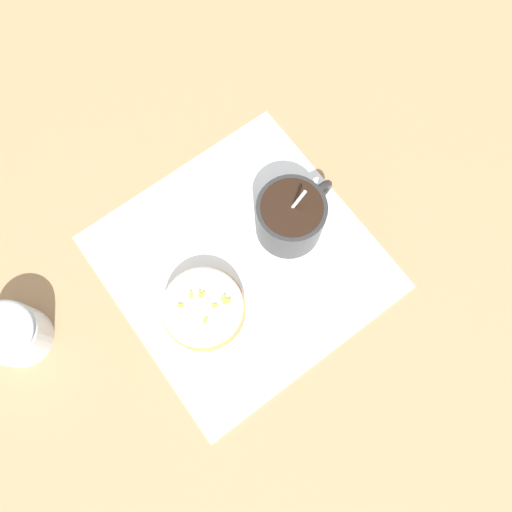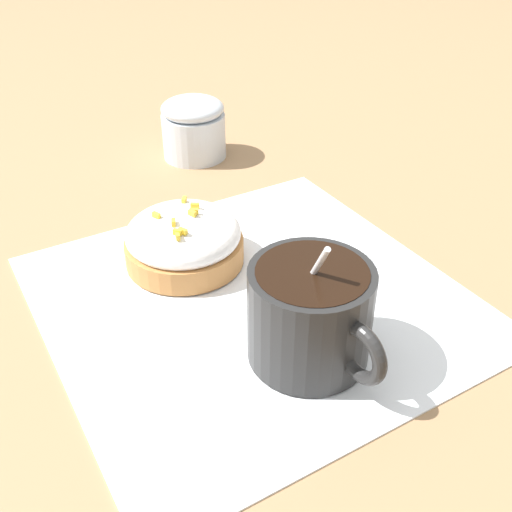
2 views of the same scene
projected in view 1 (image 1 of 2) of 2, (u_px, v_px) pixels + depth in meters
The scene contains 5 objects.
ground_plane at pixel (241, 262), 0.62m from camera, with size 3.00×3.00×0.00m, color #93704C.
paper_napkin at pixel (241, 262), 0.62m from camera, with size 0.34×0.34×0.00m.
coffee_cup at pixel (291, 216), 0.59m from camera, with size 0.11×0.08×0.10m.
frosted_pastry at pixel (203, 308), 0.58m from camera, with size 0.10×0.10×0.05m.
sugar_bowl at pixel (11, 334), 0.56m from camera, with size 0.07×0.07×0.07m.
Camera 1 is at (-0.11, -0.13, 0.60)m, focal length 35.00 mm.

